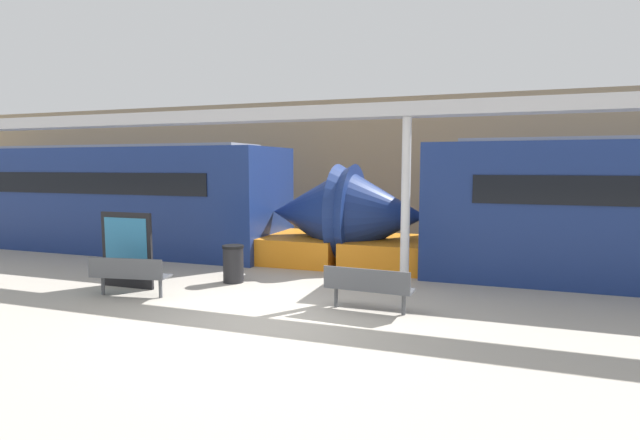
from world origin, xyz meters
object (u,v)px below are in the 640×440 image
at_px(bench_near, 368,285).
at_px(bench_far, 129,273).
at_px(train_right, 78,199).
at_px(trash_bin, 233,264).
at_px(poster_board, 127,250).
at_px(support_column_near, 406,205).

xyz_separation_m(bench_near, bench_far, (-4.68, -0.59, -0.00)).
distance_m(train_right, trash_bin, 7.97).
xyz_separation_m(bench_far, poster_board, (-0.57, 0.64, 0.33)).
bearing_deg(bench_near, support_column_near, 82.56).
distance_m(train_right, bench_near, 11.53).
bearing_deg(bench_near, poster_board, -177.18).
height_order(bench_far, poster_board, poster_board).
relative_size(bench_near, poster_board, 0.99).
bearing_deg(train_right, bench_near, -21.32).
bearing_deg(bench_far, trash_bin, 45.12).
xyz_separation_m(train_right, trash_bin, (7.32, -2.95, -1.11)).
xyz_separation_m(poster_board, support_column_near, (5.59, 1.72, 0.97)).
distance_m(train_right, bench_far, 7.74).
bearing_deg(train_right, trash_bin, -21.93).
bearing_deg(poster_board, bench_far, -48.43).
height_order(bench_near, support_column_near, support_column_near).
distance_m(bench_far, poster_board, 0.92).
xyz_separation_m(train_right, support_column_near, (11.04, -2.40, 0.25)).
xyz_separation_m(trash_bin, poster_board, (-1.88, -1.17, 0.39)).
relative_size(bench_far, poster_board, 1.00).
relative_size(train_right, poster_board, 11.47).
distance_m(bench_far, support_column_near, 5.70).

